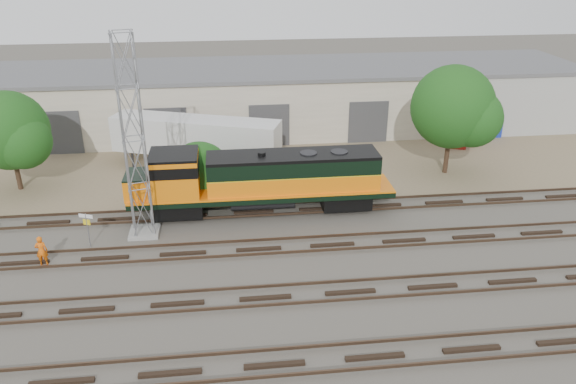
{
  "coord_description": "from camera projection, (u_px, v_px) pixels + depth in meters",
  "views": [
    {
      "loc": [
        -1.45,
        -24.54,
        15.18
      ],
      "look_at": [
        1.87,
        4.0,
        2.2
      ],
      "focal_mm": 35.0,
      "sensor_mm": 36.0,
      "label": 1
    }
  ],
  "objects": [
    {
      "name": "ground",
      "position": [
        261.0,
        265.0,
        28.62
      ],
      "size": [
        140.0,
        140.0,
        0.0
      ],
      "primitive_type": "plane",
      "color": "#47423A",
      "rests_on": "ground"
    },
    {
      "name": "warehouse",
      "position": [
        242.0,
        98.0,
        48.33
      ],
      "size": [
        58.4,
        10.4,
        5.3
      ],
      "color": "beige",
      "rests_on": "ground"
    },
    {
      "name": "dumpster_blue",
      "position": [
        490.0,
        127.0,
        47.21
      ],
      "size": [
        1.67,
        1.58,
        1.5
      ],
      "primitive_type": "cube",
      "rotation": [
        0.0,
        0.0,
        -0.05
      ],
      "color": "#162B9A",
      "rests_on": "ground"
    },
    {
      "name": "dumpster_red",
      "position": [
        457.0,
        138.0,
        44.63
      ],
      "size": [
        1.9,
        1.84,
        1.4
      ],
      "primitive_type": "cube",
      "rotation": [
        0.0,
        0.0,
        -0.37
      ],
      "color": "maroon",
      "rests_on": "ground"
    },
    {
      "name": "semi_trailer",
      "position": [
        200.0,
        138.0,
        39.75
      ],
      "size": [
        12.15,
        6.33,
        3.71
      ],
      "rotation": [
        0.0,
        0.0,
        -0.34
      ],
      "color": "silver",
      "rests_on": "ground"
    },
    {
      "name": "locomotive",
      "position": [
        257.0,
        180.0,
        33.18
      ],
      "size": [
        15.7,
        2.75,
        3.77
      ],
      "color": "black",
      "rests_on": "tracks"
    },
    {
      "name": "tree_mid",
      "position": [
        203.0,
        176.0,
        34.92
      ],
      "size": [
        4.28,
        4.08,
        4.08
      ],
      "color": "#382619",
      "rests_on": "ground"
    },
    {
      "name": "tracks",
      "position": [
        265.0,
        298.0,
        25.87
      ],
      "size": [
        80.0,
        20.4,
        0.28
      ],
      "color": "black",
      "rests_on": "ground"
    },
    {
      "name": "signal_tower",
      "position": [
        134.0,
        143.0,
        29.44
      ],
      "size": [
        1.64,
        1.64,
        11.12
      ],
      "rotation": [
        0.0,
        0.0,
        0.26
      ],
      "color": "gray",
      "rests_on": "ground"
    },
    {
      "name": "worker",
      "position": [
        41.0,
        251.0,
        28.34
      ],
      "size": [
        0.62,
        0.43,
        1.62
      ],
      "primitive_type": "imported",
      "rotation": [
        0.0,
        0.0,
        3.21
      ],
      "color": "orange",
      "rests_on": "ground"
    },
    {
      "name": "tree_west",
      "position": [
        12.0,
        133.0,
        35.54
      ],
      "size": [
        5.3,
        5.05,
        6.6
      ],
      "color": "#382619",
      "rests_on": "ground"
    },
    {
      "name": "tree_east",
      "position": [
        458.0,
        110.0,
        37.86
      ],
      "size": [
        5.94,
        5.66,
        7.64
      ],
      "color": "#382619",
      "rests_on": "ground"
    },
    {
      "name": "sign_post",
      "position": [
        87.0,
        224.0,
        29.77
      ],
      "size": [
        0.77,
        0.31,
        1.98
      ],
      "color": "gray",
      "rests_on": "ground"
    },
    {
      "name": "dirt_strip",
      "position": [
        246.0,
        160.0,
        42.19
      ],
      "size": [
        80.0,
        16.0,
        0.02
      ],
      "primitive_type": "cube",
      "color": "#726047",
      "rests_on": "ground"
    }
  ]
}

